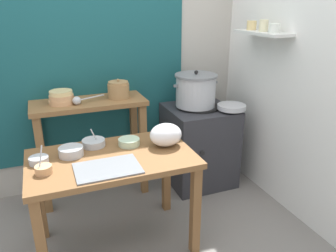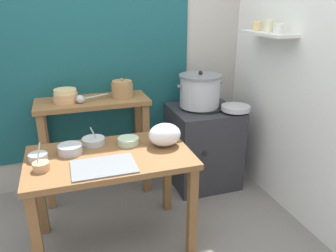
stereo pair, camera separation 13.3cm
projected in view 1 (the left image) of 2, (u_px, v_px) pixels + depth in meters
The scene contains 18 objects.
ground_plane at pixel (136, 244), 2.46m from camera, with size 9.00×9.00×0.00m, color gray.
wall_back at pixel (106, 48), 2.98m from camera, with size 4.40×0.12×2.60m.
wall_right at pixel (291, 54), 2.65m from camera, with size 0.30×3.20×2.60m.
prep_table at pixel (113, 171), 2.26m from camera, with size 1.10×0.66×0.72m.
back_shelf_table at pixel (91, 125), 2.89m from camera, with size 0.96×0.40×0.90m.
stove_block at pixel (199, 145), 3.22m from camera, with size 0.60×0.61×0.78m.
steamer_pot at pixel (196, 90), 3.03m from camera, with size 0.44×0.39×0.33m.
clay_pot at pixel (119, 90), 2.88m from camera, with size 0.19×0.19×0.17m.
bowl_stack_enamel at pixel (61, 97), 2.72m from camera, with size 0.21×0.21×0.11m.
ladle at pixel (78, 100), 2.70m from camera, with size 0.28×0.14×0.07m.
serving_tray at pixel (108, 168), 2.05m from camera, with size 0.40×0.28×0.01m, color slate.
plastic_bag at pixel (166, 135), 2.36m from camera, with size 0.23×0.20×0.16m, color white.
wide_pan at pixel (232, 107), 2.98m from camera, with size 0.26×0.26×0.04m, color #B7BABF.
prep_bowl_0 at pixel (129, 142), 2.38m from camera, with size 0.15×0.15×0.05m.
prep_bowl_1 at pixel (44, 169), 1.99m from camera, with size 0.10×0.10×0.17m.
prep_bowl_2 at pixel (39, 160), 2.11m from camera, with size 0.12×0.12×0.05m.
prep_bowl_3 at pixel (94, 143), 2.36m from camera, with size 0.16×0.16×0.14m.
prep_bowl_4 at pixel (71, 151), 2.21m from camera, with size 0.16×0.16×0.06m.
Camera 1 is at (-0.50, -1.94, 1.69)m, focal length 35.31 mm.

